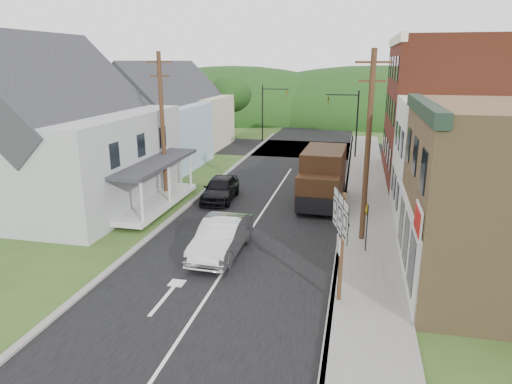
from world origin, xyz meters
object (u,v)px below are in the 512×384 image
Objects in this scene: route_sign_cluster at (341,232)px; delivery_van at (323,177)px; warning_sign at (367,220)px; dark_sedan at (220,189)px; silver_sedan at (221,237)px.

delivery_van is at bearing 83.16° from route_sign_cluster.
dark_sedan is at bearing 158.94° from warning_sign.
warning_sign is at bearing -68.68° from delivery_van.
silver_sedan is at bearing -75.95° from dark_sedan.
route_sign_cluster is at bearing -80.72° from delivery_van.
warning_sign is (8.81, -6.51, 0.88)m from dark_sedan.
silver_sedan is 1.24× the size of route_sign_cluster.
route_sign_cluster is 4.94m from warning_sign.
route_sign_cluster reaches higher than dark_sedan.
delivery_van is (6.27, 0.69, 0.91)m from dark_sedan.
delivery_van is at bearing 67.28° from silver_sedan.
silver_sedan is 8.33m from dark_sedan.
route_sign_cluster reaches higher than silver_sedan.
dark_sedan is 1.92× the size of warning_sign.
silver_sedan is at bearing -151.79° from warning_sign.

